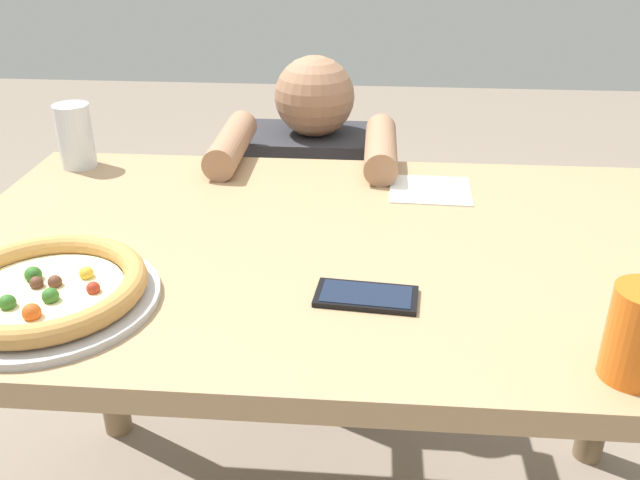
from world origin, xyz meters
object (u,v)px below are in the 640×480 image
Objects in this scene: drink_cup_colored at (639,334)px; pizza_near at (45,291)px; cell_phone at (366,296)px; water_cup_clear at (75,135)px; diner_seated at (315,244)px.

pizza_near is at bearing 172.51° from drink_cup_colored.
pizza_near reaches higher than cell_phone.
water_cup_clear reaches higher than cell_phone.
cell_phone is at bearing 6.14° from pizza_near.
pizza_near is 0.58m from water_cup_clear.
pizza_near is 0.96m from diner_seated.
water_cup_clear is 0.87× the size of cell_phone.
drink_cup_colored reaches higher than pizza_near.
water_cup_clear is 0.81m from cell_phone.
drink_cup_colored is 1.39× the size of cell_phone.
water_cup_clear is at bearing 141.76° from cell_phone.
pizza_near is 2.38× the size of water_cup_clear.
drink_cup_colored is at bearing -63.32° from diner_seated.
diner_seated is at bearing 30.84° from water_cup_clear.
drink_cup_colored is 1.59× the size of water_cup_clear.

